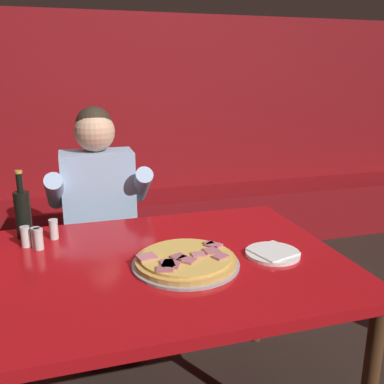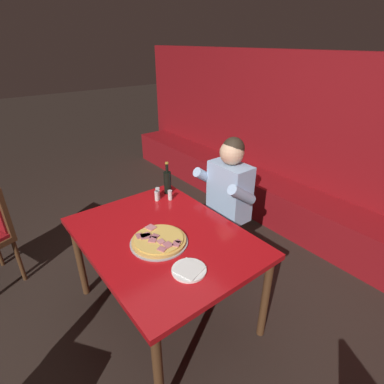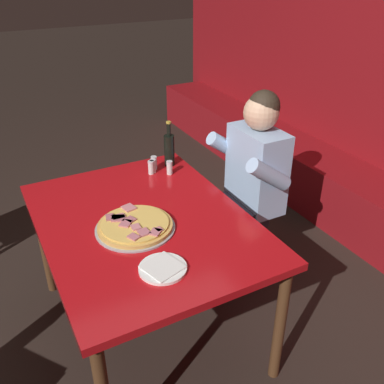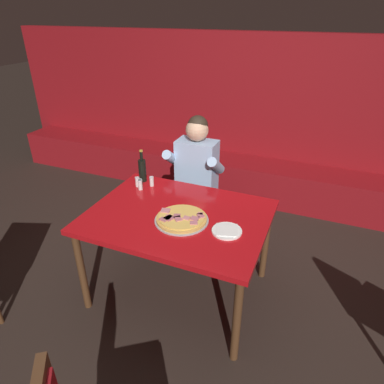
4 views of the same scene
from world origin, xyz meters
TOP-DOWN VIEW (x-y plane):
  - booth_wall_panel at (0.00, 2.18)m, footprint 6.80×0.16m
  - booth_bench at (0.00, 1.86)m, footprint 6.46×0.48m
  - main_dining_table at (0.00, 0.00)m, footprint 1.34×1.01m
  - pizza at (0.06, -0.07)m, footprint 0.39×0.39m
  - plate_white_paper at (0.41, -0.08)m, footprint 0.21×0.21m
  - beer_bottle at (-0.52, 0.39)m, footprint 0.07×0.07m
  - shaker_parmesan at (-0.47, 0.26)m, footprint 0.04×0.04m
  - shaker_oregano at (-0.40, 0.34)m, footprint 0.04×0.04m
  - shaker_black_pepper at (-0.51, 0.28)m, footprint 0.04×0.04m
  - shaker_red_pepper_flakes at (-0.46, 0.24)m, footprint 0.04×0.04m
  - diner_seated_blue_shirt at (-0.18, 0.74)m, footprint 0.53×0.53m

SIDE VIEW (x-z plane):
  - booth_bench at x=0.00m, z-range 0.00..0.46m
  - main_dining_table at x=0.00m, z-range 0.31..1.07m
  - diner_seated_blue_shirt at x=-0.18m, z-range 0.07..1.34m
  - plate_white_paper at x=0.41m, z-range 0.76..0.78m
  - pizza at x=0.06m, z-range 0.76..0.80m
  - shaker_parmesan at x=-0.47m, z-range 0.76..0.84m
  - shaker_oregano at x=-0.40m, z-range 0.76..0.84m
  - shaker_black_pepper at x=-0.51m, z-range 0.76..0.84m
  - shaker_red_pepper_flakes at x=-0.46m, z-range 0.76..0.84m
  - beer_bottle at x=-0.52m, z-range 0.73..1.02m
  - booth_wall_panel at x=0.00m, z-range 0.00..1.90m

